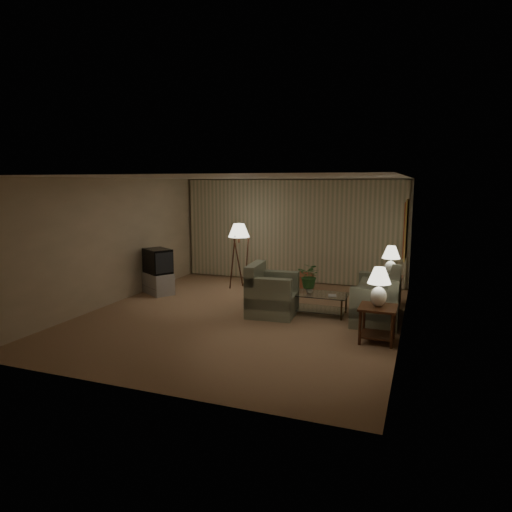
{
  "coord_description": "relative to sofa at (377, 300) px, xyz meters",
  "views": [
    {
      "loc": [
        3.29,
        -8.08,
        2.6
      ],
      "look_at": [
        0.07,
        0.6,
        1.11
      ],
      "focal_mm": 32.0,
      "sensor_mm": 36.0,
      "label": 1
    }
  ],
  "objects": [
    {
      "name": "floor_lamp",
      "position": [
        -3.47,
        1.45,
        0.47
      ],
      "size": [
        0.52,
        0.52,
        1.61
      ],
      "color": "#331A0E",
      "rests_on": "ground"
    },
    {
      "name": "book",
      "position": [
        -0.9,
        -0.2,
        0.05
      ],
      "size": [
        0.2,
        0.24,
        0.02
      ],
      "primitive_type": "imported",
      "rotation": [
        0.0,
        0.0,
        0.21
      ],
      "color": "olive",
      "rests_on": "coffee_table"
    },
    {
      "name": "crt_tv",
      "position": [
        -5.05,
        0.26,
        0.41
      ],
      "size": [
        1.09,
        1.07,
        0.57
      ],
      "primitive_type": "cube",
      "rotation": [
        0.0,
        0.0,
        -0.54
      ],
      "color": "black",
      "rests_on": "tv_cabinet"
    },
    {
      "name": "side_table_near",
      "position": [
        0.15,
        -1.35,
        0.05
      ],
      "size": [
        0.6,
        0.6,
        0.6
      ],
      "color": "#331A0E",
      "rests_on": "ground"
    },
    {
      "name": "ottoman",
      "position": [
        -1.95,
        1.65,
        -0.16
      ],
      "size": [
        0.73,
        0.73,
        0.43
      ],
      "primitive_type": "cylinder",
      "rotation": [
        0.0,
        0.0,
        -0.15
      ],
      "color": "#A04F36",
      "rests_on": "ground"
    },
    {
      "name": "tv_cabinet",
      "position": [
        -5.05,
        0.26,
        -0.12
      ],
      "size": [
        1.18,
        1.15,
        0.5
      ],
      "primitive_type": "cube",
      "rotation": [
        0.0,
        0.0,
        -0.54
      ],
      "color": "#ACACAE",
      "rests_on": "ground"
    },
    {
      "name": "coffee_table",
      "position": [
        -1.15,
        -0.1,
        -0.09
      ],
      "size": [
        1.22,
        0.67,
        0.41
      ],
      "color": "silver",
      "rests_on": "ground"
    },
    {
      "name": "side_table_far",
      "position": [
        0.15,
        1.25,
        0.03
      ],
      "size": [
        0.53,
        0.44,
        0.6
      ],
      "color": "#331A0E",
      "rests_on": "ground"
    },
    {
      "name": "vase",
      "position": [
        -1.3,
        -0.1,
        0.12
      ],
      "size": [
        0.18,
        0.18,
        0.15
      ],
      "primitive_type": "imported",
      "rotation": [
        0.0,
        0.0,
        0.36
      ],
      "color": "white",
      "rests_on": "coffee_table"
    },
    {
      "name": "armchair",
      "position": [
        -1.97,
        -0.46,
        0.03
      ],
      "size": [
        1.11,
        1.07,
        0.8
      ],
      "rotation": [
        0.0,
        0.0,
        1.66
      ],
      "color": "gray",
      "rests_on": "ground"
    },
    {
      "name": "ground",
      "position": [
        -2.5,
        -0.74,
        -0.37
      ],
      "size": [
        7.0,
        7.0,
        0.0
      ],
      "primitive_type": "plane",
      "color": "#A38259",
      "rests_on": "ground"
    },
    {
      "name": "table_lamp_far",
      "position": [
        0.15,
        1.25,
        0.62
      ],
      "size": [
        0.38,
        0.38,
        0.66
      ],
      "color": "white",
      "rests_on": "side_table_far"
    },
    {
      "name": "flowers",
      "position": [
        -1.3,
        -0.1,
        0.44
      ],
      "size": [
        0.52,
        0.47,
        0.51
      ],
      "primitive_type": "imported",
      "rotation": [
        0.0,
        0.0,
        -0.18
      ],
      "color": "#32682E",
      "rests_on": "vase"
    },
    {
      "name": "table_lamp_near",
      "position": [
        0.15,
        -1.35,
        0.61
      ],
      "size": [
        0.38,
        0.38,
        0.65
      ],
      "color": "white",
      "rests_on": "side_table_near"
    },
    {
      "name": "room_shell",
      "position": [
        -2.48,
        0.77,
        1.38
      ],
      "size": [
        6.04,
        7.02,
        2.72
      ],
      "color": "beige",
      "rests_on": "ground"
    },
    {
      "name": "sofa",
      "position": [
        0.0,
        0.0,
        0.0
      ],
      "size": [
        1.72,
        0.93,
        0.74
      ],
      "rotation": [
        0.0,
        0.0,
        -1.54
      ],
      "color": "gray",
      "rests_on": "ground"
    }
  ]
}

